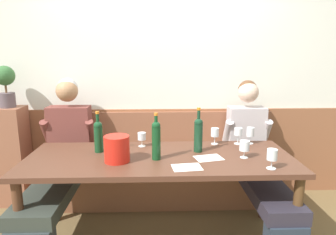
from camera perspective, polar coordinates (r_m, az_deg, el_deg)
room_wall_back at (r=3.24m, az=-1.76°, el=9.37°), size 6.80×0.08×2.80m
wood_wainscot_panel at (r=3.36m, az=-1.65°, el=-6.52°), size 6.80×0.03×0.96m
wall_bench at (r=3.23m, az=-1.61°, el=-11.08°), size 2.42×0.42×0.94m
dining_table at (r=2.45m, az=-1.56°, el=-9.18°), size 2.12×0.81×0.75m
person_right_seat at (r=2.91m, az=-19.74°, el=-7.10°), size 0.52×1.26×1.32m
person_center_left_seat at (r=2.91m, az=16.28°, el=-6.89°), size 0.47×1.26×1.29m
ice_bucket at (r=2.31m, az=-9.66°, el=-5.86°), size 0.19×0.19×0.20m
wine_bottle_amber_mid at (r=2.55m, az=-13.06°, el=-3.28°), size 0.07×0.07×0.34m
wine_bottle_green_tall at (r=2.50m, az=5.77°, el=-3.02°), size 0.07×0.07×0.37m
wine_bottle_clear_water at (r=2.31m, az=-2.26°, el=-4.07°), size 0.07×0.07×0.37m
wine_glass_near_bucket at (r=2.82m, az=15.32°, el=-2.80°), size 0.07×0.07×0.15m
wine_glass_mid_right at (r=2.66m, az=-4.99°, el=-3.72°), size 0.07×0.07×0.12m
wine_glass_right_end at (r=2.44m, az=14.29°, el=-5.37°), size 0.08×0.08×0.14m
wine_glass_by_bottle at (r=2.27m, az=19.12°, el=-6.85°), size 0.07×0.07×0.14m
wine_glass_center_rear at (r=2.74m, az=8.88°, el=-2.88°), size 0.07×0.07×0.15m
wine_glass_left_end at (r=2.78m, az=13.16°, el=-2.79°), size 0.07×0.07×0.15m
water_tumbler_center at (r=2.60m, az=-9.55°, el=-5.11°), size 0.06×0.06×0.09m
tasting_sheet_left_guest at (r=2.40m, az=7.71°, el=-7.61°), size 0.24×0.20×0.00m
tasting_sheet_right_guest at (r=2.20m, az=3.58°, el=-9.40°), size 0.23×0.17×0.00m
corner_pedestal at (r=3.52m, az=-27.22°, el=-6.51°), size 0.28×0.28×1.02m
potted_plant at (r=3.37m, az=-28.45°, el=5.68°), size 0.19×0.19×0.41m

